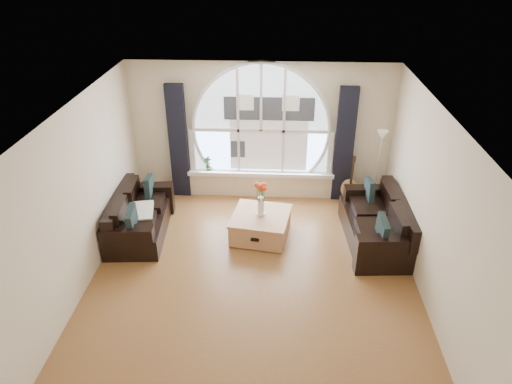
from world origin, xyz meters
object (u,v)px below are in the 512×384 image
object	(u,v)px
vase_flowers	(261,195)
potted_plant	(208,164)
sofa_right	(376,222)
coffee_chest	(261,225)
sofa_left	(140,214)
floor_lamp	(377,171)
guitar	(351,179)

from	to	relation	value
vase_flowers	potted_plant	distance (m)	1.83
sofa_right	coffee_chest	xyz separation A→B (m)	(-1.97, 0.07, -0.16)
sofa_left	sofa_right	world-z (taller)	sofa_right
sofa_right	sofa_left	bearing A→B (deg)	175.37
potted_plant	vase_flowers	bearing A→B (deg)	-52.14
sofa_right	floor_lamp	distance (m)	1.24
guitar	potted_plant	bearing A→B (deg)	-167.86
vase_flowers	floor_lamp	bearing A→B (deg)	26.78
vase_flowers	floor_lamp	world-z (taller)	floor_lamp
guitar	floor_lamp	bearing A→B (deg)	-5.35
guitar	sofa_left	bearing A→B (deg)	-145.45
floor_lamp	sofa_right	bearing A→B (deg)	-98.27
sofa_left	sofa_right	bearing A→B (deg)	-4.88
sofa_left	sofa_right	xyz separation A→B (m)	(4.09, -0.05, 0.00)
vase_flowers	sofa_right	bearing A→B (deg)	-2.41
sofa_left	floor_lamp	bearing A→B (deg)	10.48
floor_lamp	potted_plant	xyz separation A→B (m)	(-3.26, 0.36, -0.10)
sofa_right	floor_lamp	world-z (taller)	floor_lamp
sofa_right	vase_flowers	bearing A→B (deg)	173.67
sofa_left	potted_plant	bearing A→B (deg)	51.67
floor_lamp	guitar	world-z (taller)	floor_lamp
sofa_left	coffee_chest	bearing A→B (deg)	-3.69
sofa_left	sofa_right	distance (m)	4.09
floor_lamp	potted_plant	bearing A→B (deg)	173.71
sofa_right	coffee_chest	world-z (taller)	sofa_right
sofa_left	potted_plant	distance (m)	1.80
coffee_chest	guitar	distance (m)	2.14
sofa_left	guitar	world-z (taller)	guitar
coffee_chest	vase_flowers	world-z (taller)	vase_flowers
sofa_left	potted_plant	world-z (taller)	potted_plant
coffee_chest	vase_flowers	xyz separation A→B (m)	(0.00, 0.01, 0.59)
floor_lamp	guitar	bearing A→B (deg)	158.72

